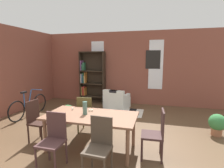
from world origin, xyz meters
The scene contains 21 objects.
ground_plane centered at (0.00, 0.00, 0.00)m, with size 9.53×9.53×0.00m, color brown.
back_wall_brick centered at (0.00, 3.72, 1.48)m, with size 7.90×0.12×2.95m, color brown.
window_pane_0 centered at (-1.21, 3.65, 1.62)m, with size 0.55×0.02×1.92m, color white.
window_pane_1 centered at (1.21, 3.65, 1.62)m, with size 0.55×0.02×1.92m, color white.
dining_table centered at (0.01, -0.20, 0.66)m, with size 1.87×0.95×0.74m.
vase_on_table centered at (-0.12, -0.20, 0.88)m, with size 0.09×0.09×0.27m, color #4C7266.
tealight_candle_0 centered at (-0.05, 0.03, 0.76)m, with size 0.04×0.04×0.04m, color silver.
tealight_candle_1 centered at (-0.52, 0.02, 0.76)m, with size 0.04×0.04×0.04m, color silver.
tealight_candle_2 centered at (-0.10, 0.00, 0.77)m, with size 0.04×0.04×0.04m, color silver.
dining_chair_far_left centered at (-0.41, 0.51, 0.51)m, with size 0.42×0.42×0.95m.
dining_chair_head_left centered at (-1.30, -0.19, 0.51)m, with size 0.42×0.42×0.95m.
dining_chair_near_left centered at (-0.41, -0.90, 0.51)m, with size 0.40×0.40×0.95m.
dining_chair_near_right centered at (0.43, -0.90, 0.51)m, with size 0.42×0.42×0.95m.
dining_chair_head_right centered at (1.32, -0.19, 0.51)m, with size 0.42×0.42×0.95m.
bookshelf_tall centered at (-1.47, 3.47, 1.08)m, with size 1.08×0.34×2.16m.
armchair_white centered at (-0.16, 2.77, 0.28)m, with size 0.93×0.93×0.75m.
bicycle_second centered at (-2.75, 1.22, 0.33)m, with size 0.44×1.68×0.89m.
potted_plant_by_shelf centered at (-1.24, 1.05, 0.28)m, with size 0.41×0.41×0.52m.
potted_plant_corner centered at (2.76, 1.20, 0.30)m, with size 0.40×0.40×0.54m.
striped_rug centered at (0.09, 2.43, 0.00)m, with size 1.54×0.95×0.01m.
framed_picture centered at (1.09, 3.65, 1.83)m, with size 0.56×0.03×0.72m, color black.
Camera 1 is at (1.31, -3.37, 1.90)m, focal length 27.64 mm.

